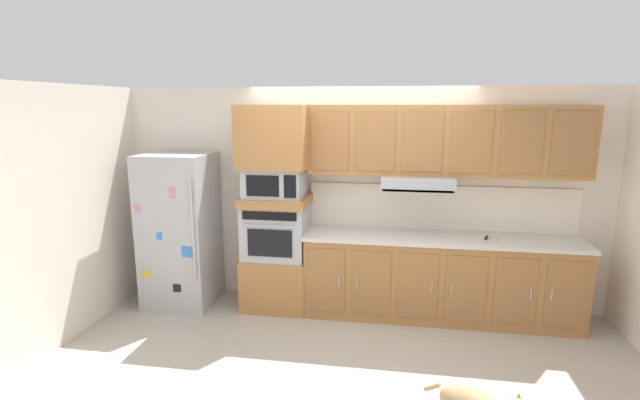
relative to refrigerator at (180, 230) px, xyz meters
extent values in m
plane|color=#B2A899|center=(2.04, -0.68, -0.88)|extent=(9.60, 9.60, 0.00)
cube|color=silver|center=(2.04, 0.43, 0.37)|extent=(6.20, 0.12, 2.50)
cube|color=silver|center=(-0.76, -0.68, 0.37)|extent=(0.12, 7.10, 2.50)
cube|color=#ADADB2|center=(0.00, 0.00, 0.00)|extent=(0.76, 0.70, 1.76)
cylinder|color=silver|center=(0.33, -0.37, 0.10)|extent=(0.02, 0.02, 1.10)
cube|color=#337FDB|center=(-0.07, -0.35, 0.02)|extent=(0.06, 0.01, 0.08)
cube|color=#337FDB|center=(0.24, -0.35, -0.14)|extent=(0.12, 0.01, 0.12)
cube|color=pink|center=(-0.30, -0.35, 0.32)|extent=(0.07, 0.01, 0.08)
cube|color=pink|center=(0.11, -0.35, 0.50)|extent=(0.07, 0.01, 0.11)
cube|color=black|center=(0.10, -0.35, -0.57)|extent=(0.09, 0.01, 0.09)
cube|color=gold|center=(-0.26, -0.35, -0.42)|extent=(0.11, 0.01, 0.06)
cube|color=#A8703D|center=(1.13, 0.07, -0.58)|extent=(0.74, 0.62, 0.60)
cube|color=#A8AAAF|center=(1.13, 0.07, 0.02)|extent=(0.70, 0.58, 0.60)
cube|color=black|center=(1.13, -0.23, -0.04)|extent=(0.49, 0.01, 0.30)
cube|color=black|center=(1.13, -0.23, 0.26)|extent=(0.59, 0.01, 0.09)
cylinder|color=#A8AAAF|center=(1.13, -0.25, 0.15)|extent=(0.56, 0.02, 0.02)
cube|color=#A8703D|center=(1.13, 0.07, 0.37)|extent=(0.74, 0.62, 0.10)
cube|color=#A8AAAF|center=(1.13, 0.07, 0.58)|extent=(0.64, 0.53, 0.32)
cube|color=black|center=(1.06, -0.20, 0.58)|extent=(0.35, 0.01, 0.22)
cube|color=black|center=(1.36, -0.20, 0.58)|extent=(0.13, 0.01, 0.24)
cube|color=#A8703D|center=(1.13, 0.07, 1.08)|extent=(0.74, 0.62, 0.68)
cube|color=#A8703D|center=(2.95, 0.07, -0.44)|extent=(2.89, 0.60, 0.88)
cube|color=#9A6738|center=(1.74, -0.24, -0.42)|extent=(0.41, 0.01, 0.70)
cylinder|color=#BCBCC1|center=(1.89, -0.25, -0.42)|extent=(0.01, 0.01, 0.12)
cube|color=#9A6738|center=(2.23, -0.24, -0.42)|extent=(0.41, 0.01, 0.70)
cylinder|color=#BCBCC1|center=(2.08, -0.25, -0.42)|extent=(0.01, 0.01, 0.12)
cube|color=#9A6738|center=(2.71, -0.24, -0.42)|extent=(0.41, 0.01, 0.70)
cylinder|color=#BCBCC1|center=(2.85, -0.25, -0.42)|extent=(0.01, 0.01, 0.12)
cube|color=#9A6738|center=(3.19, -0.24, -0.42)|extent=(0.41, 0.01, 0.70)
cylinder|color=#BCBCC1|center=(3.05, -0.25, -0.42)|extent=(0.01, 0.01, 0.12)
cube|color=#9A6738|center=(3.67, -0.24, -0.42)|extent=(0.41, 0.01, 0.70)
cylinder|color=#BCBCC1|center=(3.82, -0.25, -0.42)|extent=(0.01, 0.01, 0.12)
cube|color=#9A6738|center=(4.15, -0.24, -0.42)|extent=(0.41, 0.01, 0.70)
cylinder|color=#BCBCC1|center=(4.01, -0.25, -0.42)|extent=(0.01, 0.01, 0.12)
cube|color=beige|center=(2.95, 0.07, 0.02)|extent=(2.93, 0.64, 0.04)
cube|color=white|center=(2.95, 0.36, 0.29)|extent=(2.93, 0.02, 0.50)
cube|color=#A8703D|center=(2.95, 0.20, 1.05)|extent=(2.89, 0.34, 0.74)
cube|color=#A8AAAF|center=(2.67, 0.13, 0.61)|extent=(0.76, 0.48, 0.14)
cube|color=black|center=(2.67, -0.09, 0.55)|extent=(0.72, 0.04, 0.02)
cube|color=#9A6738|center=(1.74, 0.02, 1.05)|extent=(0.41, 0.01, 0.63)
cube|color=#9A6738|center=(2.23, 0.02, 1.05)|extent=(0.41, 0.01, 0.63)
cube|color=#9A6738|center=(2.71, 0.02, 1.05)|extent=(0.41, 0.01, 0.63)
cube|color=#9A6738|center=(3.19, 0.02, 1.05)|extent=(0.41, 0.01, 0.63)
cube|color=#9A6738|center=(3.67, 0.02, 1.05)|extent=(0.41, 0.01, 0.63)
cube|color=#9A6738|center=(4.15, 0.02, 1.05)|extent=(0.41, 0.01, 0.63)
cylinder|color=black|center=(3.41, 0.04, 0.05)|extent=(0.06, 0.10, 0.03)
cylinder|color=silver|center=(3.51, 0.01, 0.05)|extent=(0.04, 0.12, 0.01)
cone|color=tan|center=(3.23, -2.17, -0.34)|extent=(0.05, 0.05, 0.06)
cylinder|color=tan|center=(2.74, -1.97, -0.45)|extent=(0.13, 0.09, 0.10)
camera|label=1|loc=(2.44, -4.89, 1.42)|focal=26.18mm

